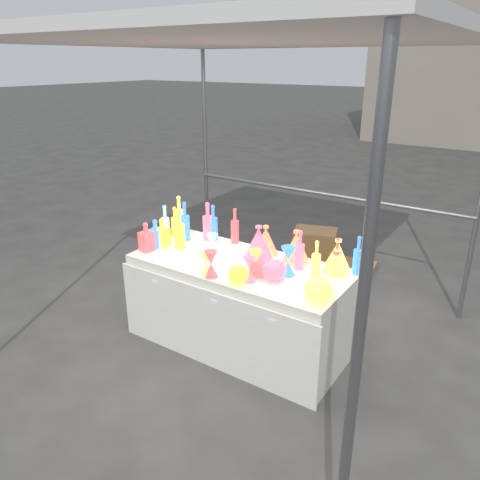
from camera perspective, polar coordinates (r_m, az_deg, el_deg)
The scene contains 34 objects.
ground at distance 4.16m, azimuth -0.00°, elevation -12.30°, with size 80.00×80.00×0.00m, color #5A5853.
canopy_tent at distance 3.48m, azimuth 0.09°, elevation 22.65°, with size 3.15×3.15×2.46m.
display_table at distance 3.96m, azimuth -0.08°, elevation -7.84°, with size 1.84×0.83×0.75m.
cardboard_box_closed at distance 5.78m, azimuth 9.11°, elevation -0.52°, with size 0.51×0.37×0.37m, color #B18150.
cardboard_box_flat at distance 5.59m, azimuth 12.05°, elevation -3.19°, with size 0.76×0.54×0.06m, color #B18150.
bottle_0 at distance 4.37m, azimuth -7.94°, elevation 2.25°, with size 0.07×0.07×0.28m, color red, non-canonical shape.
bottle_1 at distance 4.26m, azimuth -6.73°, elevation 2.33°, with size 0.09×0.09×0.36m, color #198E4F, non-canonical shape.
bottle_2 at distance 4.16m, azimuth -0.63°, elevation 1.76°, with size 0.07×0.07×0.32m, color #D55D16, non-canonical shape.
bottle_3 at distance 4.24m, azimuth -3.95°, elevation 2.31°, with size 0.09×0.09×0.36m, color #2025BD, non-canonical shape.
bottle_4 at distance 4.40m, azimuth -7.41°, elevation 3.03°, with size 0.09×0.09×0.37m, color #11576C, non-canonical shape.
bottle_5 at distance 4.28m, azimuth -9.09°, elevation 2.09°, with size 0.07×0.07×0.33m, color #B62466, non-canonical shape.
bottle_6 at distance 4.07m, azimuth -7.42°, elevation 1.30°, with size 0.09×0.09×0.35m, color red, non-canonical shape.
bottle_7 at distance 4.23m, azimuth -3.29°, elevation 2.14°, with size 0.08×0.08×0.33m, color #198E4F, non-canonical shape.
decanter_0 at distance 4.15m, azimuth -9.46°, elevation 0.92°, with size 0.10×0.10×0.26m, color red, non-canonical shape.
decanter_1 at distance 4.07m, azimuth -11.35°, elevation 0.40°, with size 0.10×0.10×0.26m, color #D55D16, non-canonical shape.
decanter_2 at distance 4.15m, azimuth -10.26°, elevation 0.83°, with size 0.10×0.10×0.25m, color #198E4F, non-canonical shape.
hourglass_0 at distance 3.53m, azimuth -3.57°, elevation -2.96°, with size 0.10×0.10×0.21m, color #D55D16, non-canonical shape.
hourglass_1 at distance 3.45m, azimuth 1.15°, elevation -3.58°, with size 0.10×0.10×0.20m, color #2025BD, non-canonical shape.
hourglass_2 at distance 3.56m, azimuth -4.11°, elevation -2.94°, with size 0.09×0.09×0.19m, color #11576C, non-canonical shape.
hourglass_3 at distance 3.91m, azimuth -3.36°, elevation -0.60°, with size 0.10×0.10×0.19m, color #B62466, non-canonical shape.
hourglass_4 at distance 3.57m, azimuth 1.88°, elevation -2.71°, with size 0.10×0.10×0.20m, color red, non-canonical shape.
hourglass_5 at distance 3.57m, azimuth 5.89°, elevation -2.57°, with size 0.12×0.12×0.23m, color #198E4F, non-canonical shape.
globe_0 at distance 3.45m, azimuth -0.22°, elevation -4.31°, with size 0.15×0.15×0.12m, color red, non-canonical shape.
globe_1 at distance 3.23m, azimuth 9.46°, elevation -6.13°, with size 0.20×0.20×0.16m, color #11576C, non-canonical shape.
globe_2 at distance 3.55m, azimuth 2.23°, elevation -3.61°, with size 0.14×0.14×0.12m, color #D55D16, non-canonical shape.
globe_3 at distance 3.49m, azimuth 4.19°, elevation -3.84°, with size 0.18×0.18×0.14m, color #2025BD, non-canonical shape.
lampshade_0 at distance 3.93m, azimuth 3.15°, elevation 0.01°, with size 0.21×0.21×0.25m, color yellow, non-canonical shape.
lampshade_1 at distance 3.80m, azimuth 6.85°, elevation -0.75°, with size 0.23×0.23×0.27m, color yellow, non-canonical shape.
lampshade_2 at distance 3.84m, azimuth 2.27°, elevation -0.25°, with size 0.24×0.24×0.28m, color #2025BD, non-canonical shape.
lampshade_3 at distance 3.67m, azimuth 11.78°, elevation -1.87°, with size 0.23×0.23×0.27m, color #11576C, non-canonical shape.
bottle_8 at distance 3.66m, azimuth 14.18°, elevation -1.80°, with size 0.07×0.07×0.31m, color #198E4F, non-canonical shape.
bottle_9 at distance 3.66m, azimuth 11.71°, elevation -1.84°, with size 0.06×0.06×0.28m, color #D55D16, non-canonical shape.
bottle_10 at distance 3.66m, azimuth 7.29°, elevation -1.18°, with size 0.07×0.07×0.32m, color #2025BD, non-canonical shape.
bottle_11 at distance 3.53m, azimuth 9.26°, elevation -2.35°, with size 0.07×0.07×0.30m, color #11576C, non-canonical shape.
Camera 1 is at (1.93, -2.89, 2.29)m, focal length 35.00 mm.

